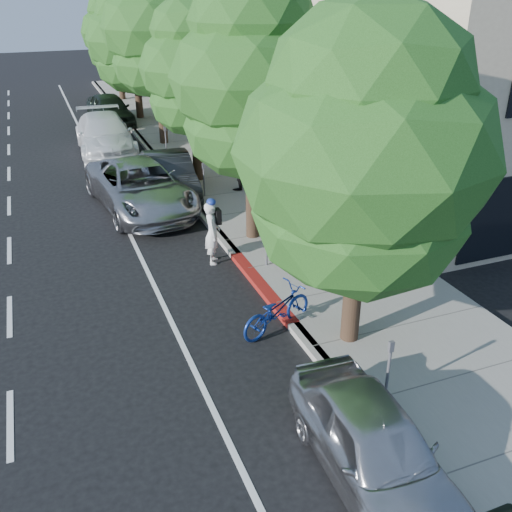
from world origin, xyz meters
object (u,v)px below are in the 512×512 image
street_tree_5 (116,34)px  pedestrian (238,165)px  street_tree_2 (194,69)px  near_car_a (374,446)px  street_tree_0 (364,156)px  white_pickup (105,135)px  silver_suv (140,187)px  cyclist (212,233)px  dark_suv_far (110,109)px  bicycle (277,310)px  dark_sedan (169,175)px  street_tree_4 (133,41)px  street_tree_1 (252,81)px  street_tree_3 (156,30)px

street_tree_5 → pedestrian: street_tree_5 is taller
street_tree_2 → near_car_a: size_ratio=1.71×
street_tree_0 → street_tree_2: bearing=90.0°
street_tree_5 → white_pickup: bearing=-102.8°
street_tree_5 → silver_suv: street_tree_5 is taller
cyclist → dark_suv_far: bearing=16.6°
street_tree_0 → bicycle: size_ratio=3.57×
dark_sedan → street_tree_5: bearing=89.9°
street_tree_0 → white_pickup: 18.17m
street_tree_5 → pedestrian: 19.98m
silver_suv → dark_sedan: 1.68m
silver_suv → white_pickup: (-0.14, 7.69, 0.03)m
street_tree_5 → bicycle: size_ratio=3.40×
street_tree_4 → street_tree_5: (0.00, 6.00, -0.10)m
street_tree_4 → street_tree_5: bearing=90.0°
cyclist → near_car_a: bearing=-163.6°
dark_sedan → dark_suv_far: bearing=95.6°
dark_sedan → near_car_a: 14.50m
street_tree_4 → white_pickup: size_ratio=1.22×
street_tree_1 → street_tree_4: bearing=90.0°
street_tree_1 → near_car_a: (-1.58, -9.50, -4.14)m
street_tree_1 → dark_sedan: (-1.40, 5.00, -4.06)m
street_tree_3 → pedestrian: (1.07, -7.71, -4.17)m
pedestrian → bicycle: bearing=43.6°
street_tree_2 → dark_sedan: bearing=-144.5°
silver_suv → near_car_a: (1.10, -13.42, -0.14)m
dark_sedan → street_tree_3: bearing=82.8°
near_car_a → street_tree_1: bearing=83.2°
dark_suv_far → cyclist: bearing=-94.4°
street_tree_4 → bicycle: bearing=-93.2°
street_tree_0 → bicycle: 4.14m
street_tree_1 → street_tree_4: street_tree_1 is taller
dark_sedan → white_pickup: 6.76m
bicycle → pedestrian: pedestrian is taller
street_tree_4 → dark_suv_far: size_ratio=1.50×
silver_suv → street_tree_0: bearing=-81.1°
bicycle → pedestrian: (2.37, 9.21, 0.57)m
street_tree_3 → dark_sedan: bearing=-101.3°
street_tree_5 → bicycle: (-1.30, -28.92, -3.67)m
street_tree_4 → street_tree_5: size_ratio=1.05×
street_tree_3 → cyclist: bearing=-97.0°
white_pickup → pedestrian: (3.89, -7.32, 0.24)m
street_tree_1 → dark_suv_far: (-1.73, 17.50, -4.01)m
street_tree_0 → street_tree_5: (-0.00, 30.00, -0.11)m
street_tree_0 → street_tree_4: size_ratio=1.00×
street_tree_2 → dark_suv_far: (-1.73, 11.50, -3.53)m
street_tree_2 → near_car_a: 16.00m
street_tree_4 → pedestrian: 14.12m
street_tree_4 → cyclist: size_ratio=3.99×
street_tree_2 → pedestrian: (1.07, -1.71, -3.25)m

